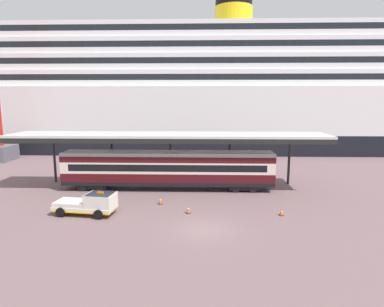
% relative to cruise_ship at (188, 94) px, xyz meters
% --- Properties ---
extents(ground_plane, '(400.00, 400.00, 0.00)m').
position_rel_cruise_ship_xyz_m(ground_plane, '(3.17, -44.84, -10.72)').
color(ground_plane, '#6F565A').
extents(cruise_ship, '(144.78, 25.12, 33.55)m').
position_rel_cruise_ship_xyz_m(cruise_ship, '(0.00, 0.00, 0.00)').
color(cruise_ship, black).
rests_on(cruise_ship, ground).
extents(platform_canopy, '(34.03, 5.19, 6.00)m').
position_rel_cruise_ship_xyz_m(platform_canopy, '(-0.67, -33.16, -5.01)').
color(platform_canopy, silver).
rests_on(platform_canopy, ground).
extents(train_carriage, '(22.52, 2.81, 4.11)m').
position_rel_cruise_ship_xyz_m(train_carriage, '(-0.67, -33.60, -8.42)').
color(train_carriage, black).
rests_on(train_carriage, ground).
extents(service_truck, '(5.42, 2.76, 2.02)m').
position_rel_cruise_ship_xyz_m(service_truck, '(-6.43, -41.82, -9.73)').
color(service_truck, silver).
rests_on(service_truck, ground).
extents(traffic_cone_near, '(0.36, 0.36, 0.74)m').
position_rel_cruise_ship_xyz_m(traffic_cone_near, '(1.84, -41.29, -10.36)').
color(traffic_cone_near, black).
rests_on(traffic_cone_near, ground).
extents(traffic_cone_mid, '(0.36, 0.36, 0.60)m').
position_rel_cruise_ship_xyz_m(traffic_cone_mid, '(9.71, -41.56, -10.43)').
color(traffic_cone_mid, black).
rests_on(traffic_cone_mid, ground).
extents(traffic_cone_far, '(0.36, 0.36, 0.74)m').
position_rel_cruise_ship_xyz_m(traffic_cone_far, '(-0.87, -38.84, -10.36)').
color(traffic_cone_far, black).
rests_on(traffic_cone_far, ground).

